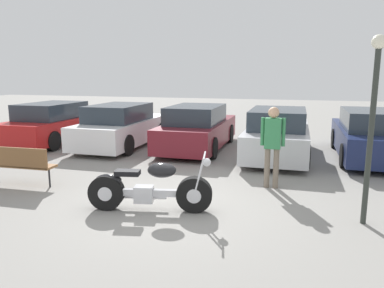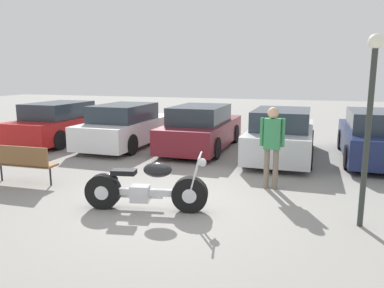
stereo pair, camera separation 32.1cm
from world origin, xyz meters
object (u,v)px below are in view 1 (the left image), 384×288
object	(u,v)px
parked_car_white	(122,127)
parked_car_red	(56,124)
parked_car_maroon	(198,129)
park_bench	(19,162)
lamp_post	(373,108)
motorcycle	(149,188)
parked_car_silver	(278,134)
parked_car_navy	(370,136)
person_standing	(273,140)

from	to	relation	value
parked_car_white	parked_car_red	bearing A→B (deg)	-179.74
parked_car_white	parked_car_maroon	xyz separation A→B (m)	(2.60, 0.25, 0.00)
park_bench	parked_car_red	bearing A→B (deg)	117.40
lamp_post	motorcycle	bearing A→B (deg)	-173.53
parked_car_white	parked_car_silver	xyz separation A→B (m)	(5.20, -0.21, 0.00)
parked_car_maroon	parked_car_silver	distance (m)	2.64
park_bench	lamp_post	distance (m)	7.12
parked_car_navy	park_bench	world-z (taller)	parked_car_navy
parked_car_silver	motorcycle	bearing A→B (deg)	-110.75
motorcycle	park_bench	bearing A→B (deg)	169.18
lamp_post	person_standing	world-z (taller)	lamp_post
parked_car_silver	person_standing	world-z (taller)	person_standing
parked_car_navy	person_standing	xyz separation A→B (m)	(-2.55, -3.65, 0.38)
motorcycle	parked_car_silver	size ratio (longest dim) A/B	0.50
person_standing	park_bench	bearing A→B (deg)	-165.43
parked_car_red	parked_car_silver	size ratio (longest dim) A/B	1.00
parked_car_maroon	person_standing	size ratio (longest dim) A/B	2.55
parked_car_white	parked_car_maroon	bearing A→B (deg)	5.47
parked_car_red	motorcycle	bearing A→B (deg)	-43.20
parked_car_navy	parked_car_white	bearing A→B (deg)	-178.51
parked_car_navy	lamp_post	distance (m)	5.48
parked_car_white	parked_car_navy	world-z (taller)	same
parked_car_silver	parked_car_navy	bearing A→B (deg)	9.02
park_bench	lamp_post	world-z (taller)	lamp_post
park_bench	person_standing	size ratio (longest dim) A/B	0.87
motorcycle	lamp_post	xyz separation A→B (m)	(3.67, 0.42, 1.52)
lamp_post	parked_car_red	bearing A→B (deg)	152.01
motorcycle	parked_car_silver	distance (m)	5.63
parked_car_red	park_bench	world-z (taller)	parked_car_red
motorcycle	parked_car_white	bearing A→B (deg)	120.41
motorcycle	parked_car_navy	size ratio (longest dim) A/B	0.50
parked_car_maroon	parked_car_navy	distance (m)	5.20
parked_car_white	park_bench	world-z (taller)	parked_car_white
motorcycle	parked_car_navy	xyz separation A→B (m)	(4.59, 5.67, 0.26)
parked_car_red	parked_car_silver	distance (m)	7.80
lamp_post	parked_car_white	bearing A→B (deg)	143.72
parked_car_maroon	lamp_post	xyz separation A→B (m)	(4.28, -5.30, 1.26)
parked_car_navy	person_standing	world-z (taller)	person_standing
motorcycle	parked_car_silver	xyz separation A→B (m)	(1.99, 5.25, 0.26)
park_bench	motorcycle	bearing A→B (deg)	-10.82
parked_car_maroon	person_standing	distance (m)	4.56
parked_car_white	motorcycle	bearing A→B (deg)	-59.59
motorcycle	park_bench	world-z (taller)	motorcycle
parked_car_silver	person_standing	xyz separation A→B (m)	(0.05, -3.23, 0.38)
parked_car_maroon	motorcycle	bearing A→B (deg)	-83.92
parked_car_maroon	park_bench	distance (m)	5.76
motorcycle	person_standing	distance (m)	2.94
parked_car_navy	park_bench	size ratio (longest dim) A/B	2.92
parked_car_silver	person_standing	distance (m)	3.26
lamp_post	parked_car_navy	bearing A→B (deg)	80.06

